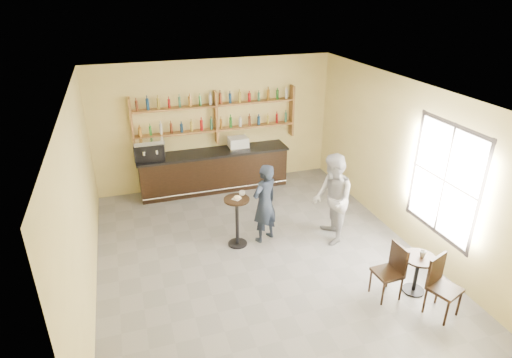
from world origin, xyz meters
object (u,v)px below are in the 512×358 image
object	(u,v)px
chair_west	(387,272)
bar_counter	(214,170)
patron_second	(332,199)
pedestal_table	(237,222)
chair_south	(445,288)
man_main	(265,203)
espresso_machine	(149,149)
pastry_case	(238,143)
cafe_table	(416,274)

from	to	relation	value
chair_west	bar_counter	bearing A→B (deg)	-162.36
chair_west	patron_second	xyz separation A→B (m)	(-0.09, 1.86, 0.45)
pedestal_table	chair_south	distance (m)	3.87
patron_second	pedestal_table	bearing A→B (deg)	-90.05
pedestal_table	bar_counter	bearing A→B (deg)	87.06
bar_counter	man_main	xyz separation A→B (m)	(0.44, -2.64, 0.32)
espresso_machine	chair_south	xyz separation A→B (m)	(3.92, -5.58, -0.76)
pastry_case	chair_south	size ratio (longest dim) A/B	0.49
bar_counter	cafe_table	world-z (taller)	bar_counter
pastry_case	patron_second	bearing A→B (deg)	-61.05
bar_counter	cafe_table	size ratio (longest dim) A/B	5.37
espresso_machine	patron_second	xyz separation A→B (m)	(3.23, -3.07, -0.33)
cafe_table	chair_south	world-z (taller)	chair_south
chair_south	pedestal_table	bearing A→B (deg)	110.67
bar_counter	cafe_table	bearing A→B (deg)	-64.71
bar_counter	man_main	size ratio (longest dim) A/B	2.26
pedestal_table	chair_west	distance (m)	2.98
patron_second	chair_west	bearing A→B (deg)	15.40
pastry_case	patron_second	size ratio (longest dim) A/B	0.26
chair_west	man_main	bearing A→B (deg)	-151.65
espresso_machine	man_main	world-z (taller)	man_main
pastry_case	man_main	xyz separation A→B (m)	(-0.21, -2.64, -0.33)
cafe_table	chair_south	bearing A→B (deg)	-85.24
espresso_machine	man_main	distance (m)	3.32
pedestal_table	man_main	bearing A→B (deg)	1.57
cafe_table	bar_counter	bearing A→B (deg)	115.29
espresso_machine	pedestal_table	world-z (taller)	espresso_machine
espresso_machine	pedestal_table	xyz separation A→B (m)	(1.38, -2.66, -0.75)
pastry_case	chair_west	bearing A→B (deg)	-66.94
pedestal_table	man_main	world-z (taller)	man_main
man_main	cafe_table	bearing A→B (deg)	103.48
espresso_machine	pedestal_table	distance (m)	3.09
espresso_machine	cafe_table	bearing A→B (deg)	-44.71
pastry_case	espresso_machine	bearing A→B (deg)	-170.15
pedestal_table	cafe_table	size ratio (longest dim) A/B	1.48
chair_south	patron_second	distance (m)	2.64
chair_south	cafe_table	bearing A→B (deg)	74.43
pedestal_table	cafe_table	bearing A→B (deg)	-43.00
pastry_case	patron_second	world-z (taller)	patron_second
pastry_case	chair_south	world-z (taller)	pastry_case
espresso_machine	chair_south	distance (m)	6.86
man_main	chair_west	world-z (taller)	man_main
espresso_machine	pastry_case	size ratio (longest dim) A/B	1.41
pastry_case	chair_west	size ratio (longest dim) A/B	0.51
espresso_machine	pastry_case	distance (m)	2.17
espresso_machine	chair_west	xyz separation A→B (m)	(3.32, -4.93, -0.78)
pedestal_table	patron_second	size ratio (longest dim) A/B	0.56
pedestal_table	espresso_machine	bearing A→B (deg)	117.51
pastry_case	cafe_table	distance (m)	5.32
cafe_table	pedestal_table	bearing A→B (deg)	137.00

